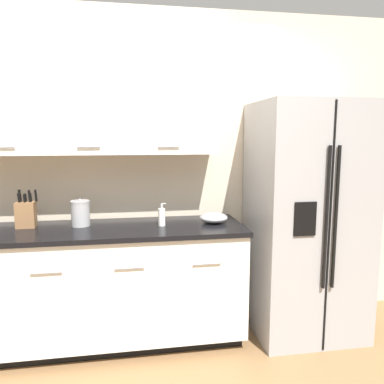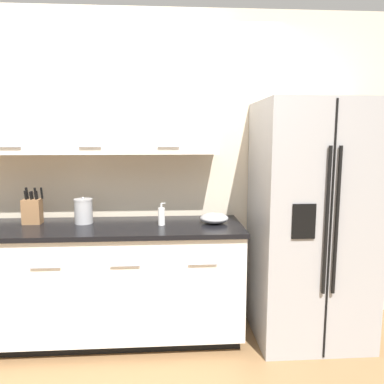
{
  "view_description": "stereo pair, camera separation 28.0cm",
  "coord_description": "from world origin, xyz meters",
  "px_view_note": "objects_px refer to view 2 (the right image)",
  "views": [
    {
      "loc": [
        0.04,
        -1.88,
        1.58
      ],
      "look_at": [
        0.51,
        0.9,
        1.16
      ],
      "focal_mm": 35.0,
      "sensor_mm": 36.0,
      "label": 1
    },
    {
      "loc": [
        0.32,
        -1.91,
        1.58
      ],
      "look_at": [
        0.51,
        0.9,
        1.16
      ],
      "focal_mm": 35.0,
      "sensor_mm": 36.0,
      "label": 2
    }
  ],
  "objects_px": {
    "refrigerator": "(310,222)",
    "soap_dispenser": "(161,216)",
    "steel_canister": "(83,211)",
    "mixing_bowl": "(214,218)",
    "knife_block": "(32,211)"
  },
  "relations": [
    {
      "from": "refrigerator",
      "to": "soap_dispenser",
      "type": "xyz_separation_m",
      "value": [
        -1.15,
        0.03,
        0.06
      ]
    },
    {
      "from": "steel_canister",
      "to": "mixing_bowl",
      "type": "distance_m",
      "value": 1.02
    },
    {
      "from": "knife_block",
      "to": "soap_dispenser",
      "type": "distance_m",
      "value": 1.0
    },
    {
      "from": "soap_dispenser",
      "to": "mixing_bowl",
      "type": "bearing_deg",
      "value": 5.47
    },
    {
      "from": "refrigerator",
      "to": "soap_dispenser",
      "type": "bearing_deg",
      "value": 178.55
    },
    {
      "from": "knife_block",
      "to": "steel_canister",
      "type": "distance_m",
      "value": 0.39
    },
    {
      "from": "soap_dispenser",
      "to": "steel_canister",
      "type": "distance_m",
      "value": 0.61
    },
    {
      "from": "refrigerator",
      "to": "soap_dispenser",
      "type": "relative_size",
      "value": 10.73
    },
    {
      "from": "refrigerator",
      "to": "steel_canister",
      "type": "relative_size",
      "value": 8.87
    },
    {
      "from": "steel_canister",
      "to": "mixing_bowl",
      "type": "height_order",
      "value": "steel_canister"
    },
    {
      "from": "mixing_bowl",
      "to": "refrigerator",
      "type": "bearing_deg",
      "value": -5.28
    },
    {
      "from": "refrigerator",
      "to": "knife_block",
      "type": "bearing_deg",
      "value": 176.22
    },
    {
      "from": "refrigerator",
      "to": "knife_block",
      "type": "xyz_separation_m",
      "value": [
        -2.15,
        0.14,
        0.09
      ]
    },
    {
      "from": "knife_block",
      "to": "steel_canister",
      "type": "xyz_separation_m",
      "value": [
        0.39,
        -0.01,
        -0.01
      ]
    },
    {
      "from": "steel_canister",
      "to": "mixing_bowl",
      "type": "xyz_separation_m",
      "value": [
        1.01,
        -0.06,
        -0.06
      ]
    }
  ]
}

